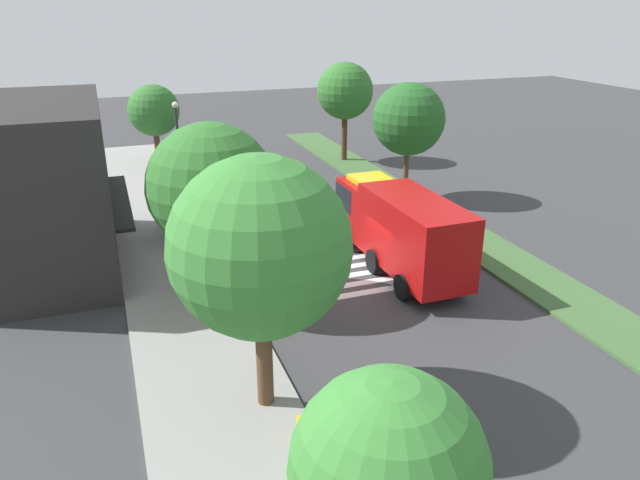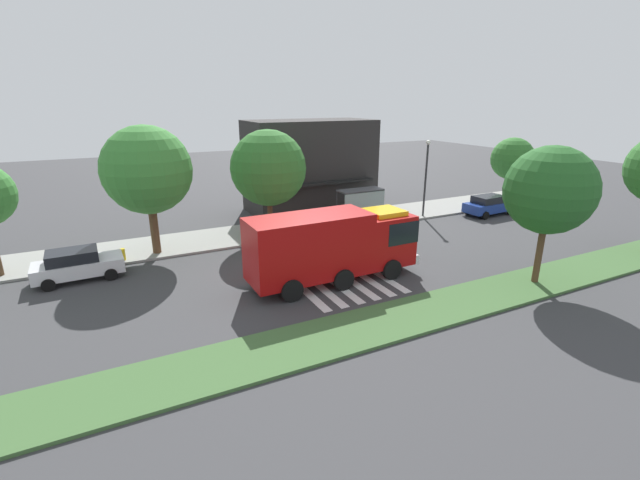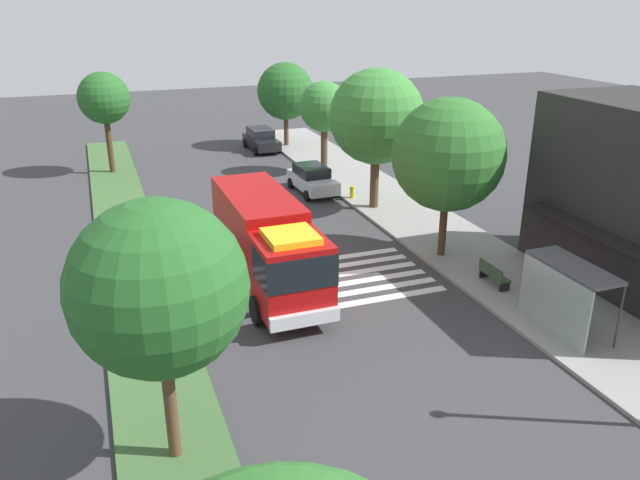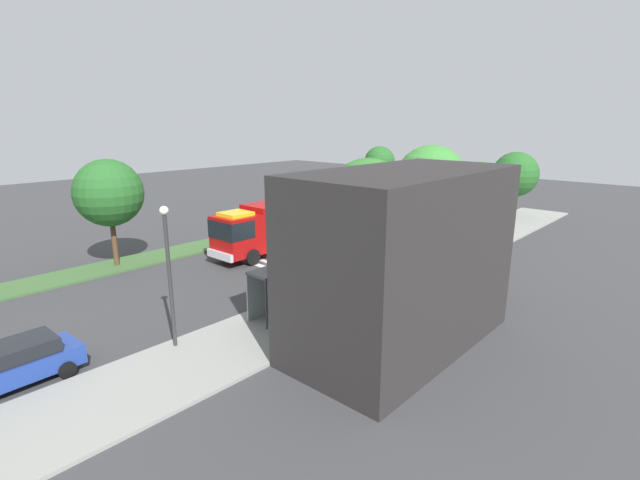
% 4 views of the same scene
% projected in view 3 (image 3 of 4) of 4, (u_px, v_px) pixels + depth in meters
% --- Properties ---
extents(ground_plane, '(120.00, 120.00, 0.00)m').
position_uv_depth(ground_plane, '(307.00, 276.00, 27.22)').
color(ground_plane, '#38383A').
extents(sidewalk, '(60.00, 4.69, 0.14)m').
position_uv_depth(sidewalk, '(464.00, 250.00, 29.71)').
color(sidewalk, gray).
rests_on(sidewalk, ground_plane).
extents(median_strip, '(60.00, 3.00, 0.14)m').
position_uv_depth(median_strip, '(141.00, 299.00, 24.95)').
color(median_strip, '#3D6033').
rests_on(median_strip, ground_plane).
extents(crosswalk, '(4.95, 9.91, 0.01)m').
position_uv_depth(crosswalk, '(314.00, 284.00, 26.45)').
color(crosswalk, silver).
rests_on(crosswalk, ground_plane).
extents(fire_truck, '(9.20, 2.94, 3.70)m').
position_uv_depth(fire_truck, '(268.00, 242.00, 25.26)').
color(fire_truck, '#A50C0C').
rests_on(fire_truck, ground_plane).
extents(parked_car_west, '(4.49, 2.18, 1.71)m').
position_uv_depth(parked_car_west, '(261.00, 139.00, 48.80)').
color(parked_car_west, black).
rests_on(parked_car_west, ground_plane).
extents(parked_car_mid, '(4.39, 2.21, 1.65)m').
position_uv_depth(parked_car_mid, '(312.00, 179.00, 38.35)').
color(parked_car_mid, silver).
rests_on(parked_car_mid, ground_plane).
extents(bus_stop_shelter, '(3.50, 1.40, 2.46)m').
position_uv_depth(bus_stop_shelter, '(563.00, 285.00, 21.94)').
color(bus_stop_shelter, '#4C4C51').
rests_on(bus_stop_shelter, sidewalk).
extents(bench_near_shelter, '(1.60, 0.50, 0.90)m').
position_uv_depth(bench_near_shelter, '(493.00, 274.00, 25.92)').
color(bench_near_shelter, '#2D472D').
rests_on(bench_near_shelter, sidewalk).
extents(sidewalk_tree_far_west, '(4.38, 4.38, 6.42)m').
position_uv_depth(sidewalk_tree_far_west, '(285.00, 91.00, 48.67)').
color(sidewalk_tree_far_west, '#513823').
rests_on(sidewalk_tree_far_west, sidewalk).
extents(sidewalk_tree_west, '(3.29, 3.29, 6.03)m').
position_uv_depth(sidewalk_tree_west, '(324.00, 107.00, 41.10)').
color(sidewalk_tree_west, '#513823').
rests_on(sidewalk_tree_west, sidewalk).
extents(sidewalk_tree_center, '(5.15, 5.15, 7.67)m').
position_uv_depth(sidewalk_tree_center, '(377.00, 117.00, 33.79)').
color(sidewalk_tree_center, '#513823').
rests_on(sidewalk_tree_center, sidewalk).
extents(sidewalk_tree_east, '(5.00, 5.00, 7.20)m').
position_uv_depth(sidewalk_tree_east, '(448.00, 155.00, 27.41)').
color(sidewalk_tree_east, '#47301E').
rests_on(sidewalk_tree_east, sidewalk).
extents(median_tree_far_west, '(3.35, 3.35, 6.63)m').
position_uv_depth(median_tree_far_west, '(104.00, 99.00, 40.84)').
color(median_tree_far_west, '#47301E').
rests_on(median_tree_far_west, median_strip).
extents(median_tree_west, '(4.31, 4.31, 6.97)m').
position_uv_depth(median_tree_west, '(158.00, 289.00, 14.73)').
color(median_tree_west, '#513823').
rests_on(median_tree_west, median_strip).
extents(fire_hydrant, '(0.28, 0.28, 0.70)m').
position_uv_depth(fire_hydrant, '(352.00, 192.00, 37.06)').
color(fire_hydrant, gold).
rests_on(fire_hydrant, sidewalk).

